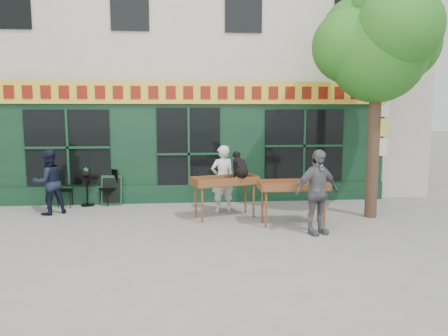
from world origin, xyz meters
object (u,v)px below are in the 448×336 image
(book_cart_center, at_px, (225,184))
(bistro_table, at_px, (87,186))
(man_left, at_px, (49,182))
(man_right, at_px, (317,192))
(dog, at_px, (240,164))
(book_cart_right, at_px, (293,188))
(woman, at_px, (222,179))

(book_cart_center, height_order, bistro_table, book_cart_center)
(bistro_table, height_order, man_left, man_left)
(bistro_table, bearing_deg, man_right, -30.79)
(dog, xyz_separation_m, man_right, (1.40, -1.46, -0.42))
(book_cart_center, height_order, book_cart_right, same)
(book_cart_center, relative_size, bistro_table, 2.13)
(book_cart_right, xyz_separation_m, bistro_table, (-4.99, 2.40, -0.28))
(man_right, bearing_deg, book_cart_center, 118.82)
(bistro_table, bearing_deg, book_cart_right, -25.71)
(dog, relative_size, bistro_table, 0.79)
(book_cart_right, height_order, man_left, man_left)
(dog, height_order, man_left, man_left)
(man_right, bearing_deg, dog, 113.42)
(woman, bearing_deg, dog, 98.68)
(book_cart_right, relative_size, bistro_table, 1.98)
(dog, relative_size, woman, 0.36)
(woman, xyz_separation_m, book_cart_right, (1.45, -1.41, -0.01))
(woman, distance_m, man_right, 2.78)
(woman, distance_m, book_cart_right, 2.02)
(woman, bearing_deg, bistro_table, -33.62)
(man_right, distance_m, bistro_table, 6.17)
(woman, relative_size, bistro_table, 2.20)
(book_cart_center, height_order, man_right, man_right)
(dog, xyz_separation_m, woman, (-0.35, 0.70, -0.46))
(book_cart_center, bearing_deg, woman, 72.11)
(bistro_table, bearing_deg, woman, -15.73)
(bistro_table, bearing_deg, man_left, -127.87)
(woman, bearing_deg, man_right, 111.22)
(man_right, relative_size, bistro_table, 2.30)
(dog, height_order, bistro_table, dog)
(book_cart_center, distance_m, dog, 0.59)
(book_cart_right, distance_m, bistro_table, 5.54)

